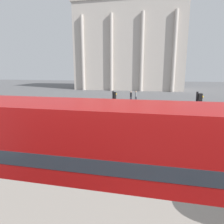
# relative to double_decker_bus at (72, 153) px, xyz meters

# --- Properties ---
(double_decker_bus) EXTENTS (11.27, 2.66, 4.07)m
(double_decker_bus) POSITION_rel_double_decker_bus_xyz_m (0.00, 0.00, 0.00)
(double_decker_bus) COLOR black
(double_decker_bus) RESTS_ON ground_plane
(plaza_building_left) EXTENTS (29.41, 14.54, 22.79)m
(plaza_building_left) POSITION_rel_double_decker_bus_xyz_m (-4.73, 52.29, 9.12)
(plaza_building_left) COLOR #BCB2A8
(plaza_building_left) RESTS_ON ground_plane
(traffic_light_near) EXTENTS (0.42, 0.24, 3.92)m
(traffic_light_near) POSITION_rel_double_decker_bus_xyz_m (5.27, 6.37, 0.27)
(traffic_light_near) COLOR black
(traffic_light_near) RESTS_ON ground_plane
(traffic_light_mid) EXTENTS (0.42, 0.24, 3.33)m
(traffic_light_mid) POSITION_rel_double_decker_bus_xyz_m (-0.91, 11.64, -0.09)
(traffic_light_mid) COLOR black
(traffic_light_mid) RESTS_ON ground_plane
(car_navy) EXTENTS (4.20, 1.93, 1.35)m
(car_navy) POSITION_rel_double_decker_bus_xyz_m (5.91, 16.68, -1.58)
(car_navy) COLOR black
(car_navy) RESTS_ON ground_plane
(pedestrian_blue) EXTENTS (0.32, 0.32, 1.80)m
(pedestrian_blue) POSITION_rel_double_decker_bus_xyz_m (3.05, 8.74, -1.24)
(pedestrian_blue) COLOR #282B33
(pedestrian_blue) RESTS_ON ground_plane
(pedestrian_grey) EXTENTS (0.32, 0.32, 1.82)m
(pedestrian_grey) POSITION_rel_double_decker_bus_xyz_m (-0.37, 27.14, -1.23)
(pedestrian_grey) COLOR #282B33
(pedestrian_grey) RESTS_ON ground_plane
(pedestrian_black) EXTENTS (0.32, 0.32, 1.74)m
(pedestrian_black) POSITION_rel_double_decker_bus_xyz_m (-1.23, 27.32, -1.27)
(pedestrian_black) COLOR #282B33
(pedestrian_black) RESTS_ON ground_plane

